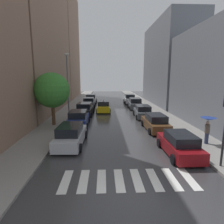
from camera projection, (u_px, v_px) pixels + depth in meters
name	position (u px, v px, depth m)	size (l,w,h in m)	color
ground_plane	(111.00, 108.00, 31.65)	(28.00, 72.00, 0.04)	#353538
sidewalk_left	(72.00, 108.00, 31.36)	(3.00, 72.00, 0.15)	gray
sidewalk_right	(150.00, 107.00, 31.91)	(3.00, 72.00, 0.15)	gray
crosswalk_stripes	(128.00, 180.00, 9.66)	(6.75, 2.20, 0.01)	silver
building_left_mid	(36.00, 46.00, 27.71)	(6.00, 20.05, 19.11)	#8C6B56
building_left_far	(63.00, 46.00, 45.42)	(6.00, 16.07, 24.74)	#8C6B56
building_right_mid	(169.00, 64.00, 35.34)	(6.00, 17.04, 14.80)	slate
parked_car_left_nearest	(71.00, 135.00, 14.48)	(2.16, 4.81, 1.61)	#B2B7BF
parked_car_left_second	(78.00, 119.00, 20.10)	(2.18, 4.54, 1.65)	navy
parked_car_left_third	(85.00, 109.00, 25.63)	(2.31, 4.78, 1.71)	black
parked_car_left_fourth	(89.00, 103.00, 32.14)	(2.11, 4.17, 1.68)	#474C51
parked_car_left_fifth	(91.00, 99.00, 37.69)	(2.24, 4.40, 1.69)	silver
parked_car_right_nearest	(179.00, 145.00, 12.61)	(2.01, 4.36, 1.53)	maroon
parked_car_right_second	(155.00, 123.00, 18.48)	(2.06, 4.70, 1.60)	brown
parked_car_right_third	(143.00, 112.00, 24.20)	(2.19, 4.52, 1.58)	#474C51
parked_car_right_fourth	(135.00, 104.00, 30.83)	(2.18, 4.46, 1.75)	#474C51
parked_car_right_fifth	(130.00, 99.00, 37.04)	(2.18, 4.50, 1.78)	#B2B7BF
taxi_midroad	(103.00, 106.00, 28.39)	(2.08, 4.67, 1.81)	yellow
pedestrian_near_tree	(208.00, 124.00, 14.18)	(1.12, 1.12, 2.01)	navy
street_tree_left	(52.00, 90.00, 19.46)	(3.61, 3.61, 5.45)	#513823
lamp_post_left	(68.00, 82.00, 22.84)	(0.60, 0.28, 7.72)	#595B60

